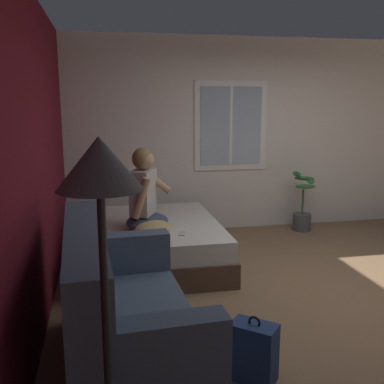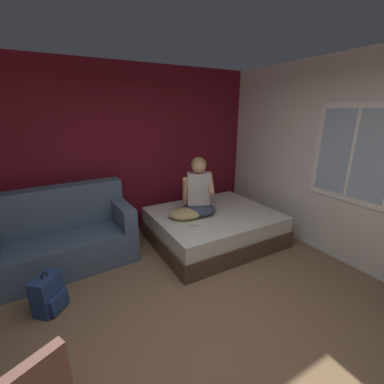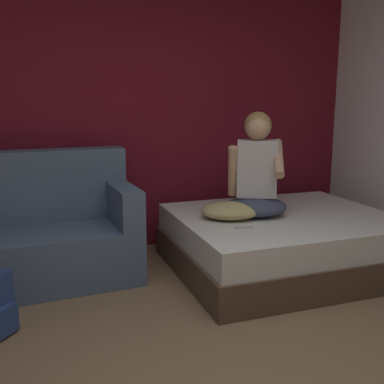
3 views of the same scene
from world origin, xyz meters
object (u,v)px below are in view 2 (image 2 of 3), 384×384
Objects in this scene: throw_pillow at (185,214)px; cell_phone at (194,226)px; couch at (65,237)px; bed at (213,227)px; backpack at (49,294)px; person_seated at (198,192)px.

cell_phone is (-0.02, -0.30, -0.07)m from throw_pillow.
bed is at bearing -11.37° from couch.
bed is at bearing -2.57° from throw_pillow.
throw_pillow reaches higher than cell_phone.
backpack is 3.18× the size of cell_phone.
backpack is at bearing -169.44° from bed.
backpack is (-2.10, -0.51, -0.64)m from person_seated.
bed reaches higher than backpack.
throw_pillow is at bearing 11.06° from cell_phone.
couch is at bearing 165.97° from throw_pillow.
cell_phone is (-0.52, -0.28, 0.25)m from bed.
couch is at bearing 169.37° from person_seated.
backpack is at bearing -105.61° from couch.
person_seated is at bearing -24.34° from cell_phone.
bed is 2.37m from backpack.
couch is 1.73m from cell_phone.
person_seated reaches higher than bed.
cell_phone is (-0.28, -0.35, -0.35)m from person_seated.
bed is 0.64m from cell_phone.
person_seated is 0.39m from throw_pillow.
throw_pillow reaches higher than backpack.
backpack is 1.92m from throw_pillow.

